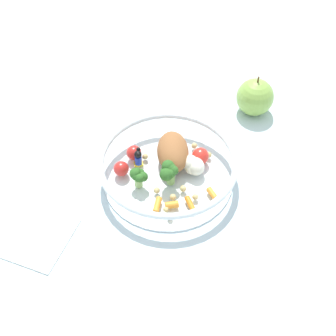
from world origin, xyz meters
The scene contains 4 objects.
ground_plane centered at (0.00, 0.00, 0.00)m, with size 2.40×2.40×0.00m, color silver.
food_container centered at (0.01, 0.01, 0.03)m, with size 0.24×0.24×0.06m.
loose_apple centered at (0.03, 0.26, 0.04)m, with size 0.07×0.07×0.09m.
folded_napkin centered at (-0.08, -0.23, 0.00)m, with size 0.13×0.11×0.01m, color white.
Camera 1 is at (0.35, -0.38, 0.61)m, focal length 48.14 mm.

